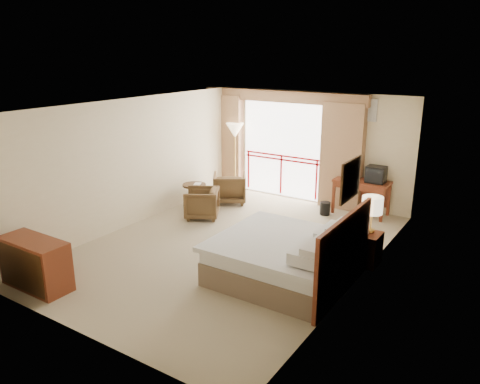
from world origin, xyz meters
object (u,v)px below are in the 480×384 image
Objects in this scene: armchair_far at (230,202)px; floor_lamp at (235,133)px; desk at (362,187)px; tv at (376,175)px; side_table at (194,192)px; dresser at (35,264)px; table_lamp at (372,206)px; armchair_near at (202,217)px; wastebasket at (325,208)px; nightstand at (368,249)px; bed at (287,258)px.

floor_lamp is (-0.43, 0.89, 1.56)m from armchair_far.
tv reaches higher than desk.
dresser is (0.28, -4.40, -0.01)m from side_table.
table_lamp reaches higher than dresser.
tv is 0.69× the size of side_table.
armchair_near is at bearing -76.14° from floor_lamp.
tv reaches higher than armchair_near.
tv is 0.34× the size of dresser.
tv is 0.56× the size of armchair_near.
armchair_far reaches higher than armchair_near.
armchair_near is 0.41× the size of floor_lamp.
dresser reaches higher than wastebasket.
nightstand is 1.95× the size of wastebasket.
table_lamp is 1.06× the size of side_table.
armchair_near is at bearing 60.98° from armchair_far.
nightstand is 0.47× the size of desk.
wastebasket is (-0.66, -0.53, -0.48)m from desk.
tv reaches higher than wastebasket.
armchair_far is 1.27m from armchair_near.
nightstand reaches higher than armchair_far.
bed is 2.64× the size of armchair_far.
side_table is at bearing -159.08° from tv.
armchair_near is at bearing -140.61° from desk.
armchair_far is at bearing 159.03° from table_lamp.
floor_lamp is (-3.46, -0.07, 0.94)m from desk.
armchair_far is at bearing -64.18° from floor_lamp.
desk is at bearing 61.21° from dresser.
tv is (0.30, -0.06, 0.36)m from desk.
dresser is (-0.13, -5.28, 0.40)m from armchair_far.
armchair_near is (-2.92, -2.22, -0.62)m from desk.
desk is 1.01× the size of dresser.
floor_lamp reaches higher than bed.
armchair_far is 1.06m from side_table.
nightstand is 0.48× the size of dresser.
side_table is (-3.73, -1.78, -0.57)m from tv.
desk is 2.96× the size of tv.
floor_lamp reaches higher than armchair_near.
floor_lamp is at bearing 175.56° from tv.
nightstand is at bearing 124.82° from armchair_far.
side_table is 2.11m from floor_lamp.
table_lamp reaches higher than armchair_far.
bed is 3.37m from wastebasket.
side_table is 0.33× the size of floor_lamp.
dresser is at bearing -123.73° from tv.
side_table is at bearing 31.47° from armchair_far.
table_lamp reaches higher than wastebasket.
bed is 3.33× the size of table_lamp.
bed is at bearing 35.04° from dresser.
tv is 3.58m from armchair_far.
armchair_far is at bearing -169.45° from tv.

